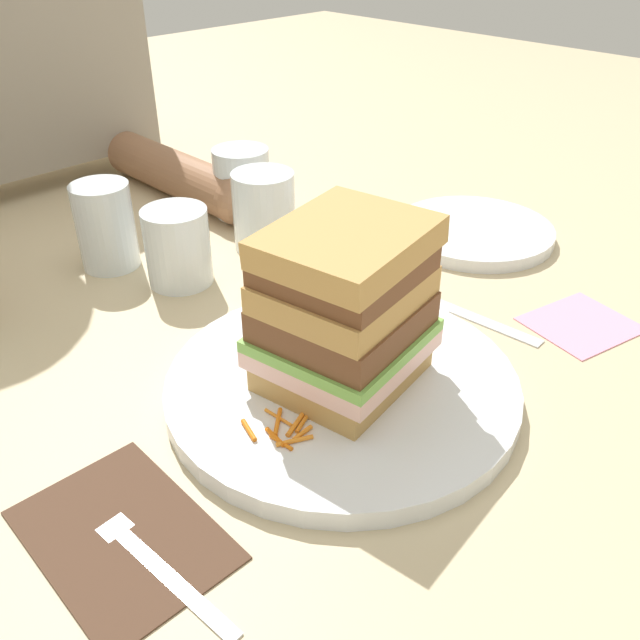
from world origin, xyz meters
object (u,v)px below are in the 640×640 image
napkin_dark (122,534)px  knife (454,309)px  juice_glass (264,214)px  fork (142,550)px  empty_tumbler_0 (106,226)px  empty_tumbler_1 (178,247)px  empty_tumbler_2 (242,182)px  sandwich (348,307)px  napkin_pink (581,324)px  side_plate (474,231)px  main_plate (345,383)px

napkin_dark → knife: (0.38, 0.01, 0.00)m
napkin_dark → juice_glass: bearing=36.6°
fork → empty_tumbler_0: 0.41m
empty_tumbler_1 → empty_tumbler_2: (0.16, 0.09, 0.00)m
sandwich → napkin_pink: sandwich is taller
napkin_pink → empty_tumbler_0: bearing=120.8°
juice_glass → empty_tumbler_1: juice_glass is taller
fork → empty_tumbler_1: 0.36m
empty_tumbler_2 → side_plate: size_ratio=0.45×
knife → napkin_pink: same height
knife → empty_tumbler_2: empty_tumbler_2 is taller
knife → side_plate: (0.16, 0.08, 0.01)m
juice_glass → empty_tumbler_0: 0.17m
napkin_dark → empty_tumbler_0: 0.39m
knife → empty_tumbler_2: size_ratio=2.35×
main_plate → side_plate: size_ratio=1.54×
sandwich → side_plate: size_ratio=0.74×
fork → empty_tumbler_2: (0.39, 0.37, 0.04)m
juice_glass → empty_tumbler_1: (-0.12, -0.00, -0.00)m
juice_glass → main_plate: bearing=-117.4°
fork → knife: size_ratio=0.83×
napkin_pink → side_plate: bearing=64.0°
sandwich → side_plate: bearing=16.4°
empty_tumbler_2 → napkin_pink: (0.06, -0.44, -0.04)m
knife → empty_tumbler_1: empty_tumbler_1 is taller
knife → napkin_pink: bearing=-57.7°
napkin_dark → juice_glass: (0.34, 0.25, 0.04)m
napkin_dark → empty_tumbler_1: bearing=48.6°
sandwich → empty_tumbler_2: size_ratio=1.63×
juice_glass → empty_tumbler_2: bearing=65.1°
napkin_dark → fork: size_ratio=0.87×
sandwich → napkin_pink: (0.24, -0.09, -0.08)m
fork → side_plate: side_plate is taller
sandwich → fork: (-0.21, -0.02, -0.08)m
napkin_dark → empty_tumbler_2: (0.39, 0.35, 0.04)m
fork → empty_tumbler_1: (0.22, 0.28, 0.04)m
main_plate → sandwich: size_ratio=2.09×
fork → knife: 0.38m
main_plate → empty_tumbler_0: empty_tumbler_0 is taller
sandwich → knife: bearing=4.2°
main_plate → fork: main_plate is taller
sandwich → juice_glass: sandwich is taller
side_plate → napkin_dark: bearing=-169.8°
napkin_dark → empty_tumbler_1: size_ratio=1.77×
sandwich → empty_tumbler_1: 0.26m
napkin_dark → fork: bearing=-86.4°
empty_tumbler_1 → side_plate: bearing=-26.7°
empty_tumbler_2 → sandwich: bearing=-116.7°
knife → juice_glass: size_ratio=2.23×
juice_glass → empty_tumbler_1: size_ratio=1.10×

